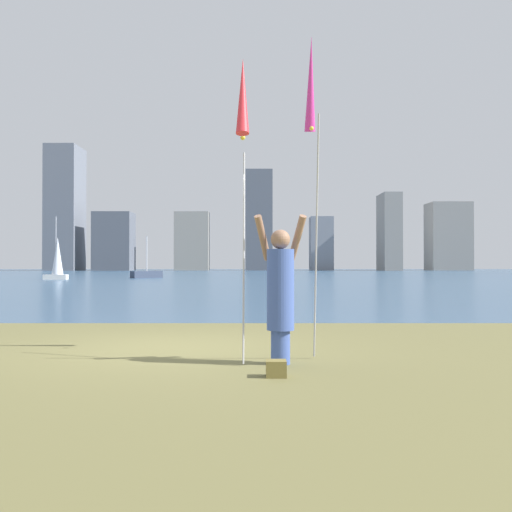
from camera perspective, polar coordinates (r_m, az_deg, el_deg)
ground at (r=59.98m, az=-1.48°, el=-2.00°), size 120.00×138.00×0.12m
person at (r=7.59m, az=2.18°, el=-3.35°), size 0.71×0.52×1.94m
kite_flag_left at (r=7.33m, az=-1.51°, el=14.37°), size 0.16×1.10×3.80m
kite_flag_right at (r=8.81m, az=5.16°, el=15.61°), size 0.16×1.31×4.54m
bag at (r=6.82m, az=1.76°, el=-10.89°), size 0.23×0.22×0.19m
sailboat_1 at (r=48.99m, az=-18.99°, el=-0.39°), size 1.84×0.97×5.02m
sailboat_2 at (r=52.78m, az=-10.80°, el=-1.73°), size 2.55×2.85×3.68m
skyline_tower_0 at (r=111.52m, az=-18.29°, el=4.40°), size 5.48×7.61×22.30m
skyline_tower_1 at (r=107.85m, az=-13.87°, el=1.38°), size 6.72×5.54×10.38m
skyline_tower_2 at (r=107.33m, az=-6.46°, el=1.45°), size 6.19×3.28×10.64m
skyline_tower_3 at (r=107.76m, az=0.08°, el=3.48°), size 4.88×4.63×18.34m
skyline_tower_4 at (r=108.54m, az=6.15°, el=1.20°), size 4.12×4.41×9.81m
skyline_tower_5 at (r=107.85m, az=12.62°, el=2.27°), size 3.17×7.22×13.74m
skyline_tower_6 at (r=114.05m, az=17.98°, el=1.81°), size 7.33×6.09×12.45m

